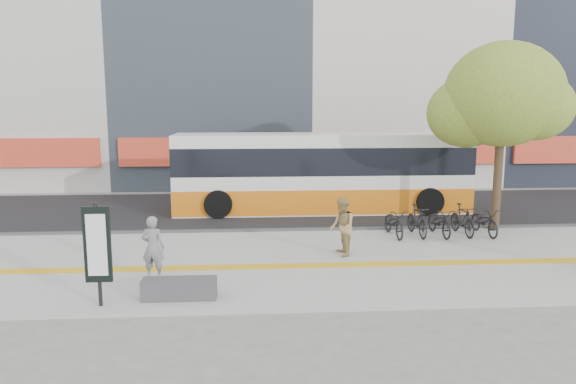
{
  "coord_description": "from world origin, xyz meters",
  "views": [
    {
      "loc": [
        -0.98,
        -12.32,
        4.22
      ],
      "look_at": [
        -0.02,
        2.0,
        1.88
      ],
      "focal_mm": 32.99,
      "sensor_mm": 36.0,
      "label": 1
    }
  ],
  "objects": [
    {
      "name": "tactile_strip",
      "position": [
        0.0,
        1.0,
        0.09
      ],
      "size": [
        40.0,
        0.45,
        0.01
      ],
      "primitive_type": "cube",
      "color": "gold",
      "rests_on": "sidewalk"
    },
    {
      "name": "curb",
      "position": [
        0.0,
        5.0,
        0.07
      ],
      "size": [
        40.0,
        0.25,
        0.14
      ],
      "primitive_type": "cube",
      "color": "#3E3E41",
      "rests_on": "ground"
    },
    {
      "name": "sidewalk",
      "position": [
        0.0,
        1.5,
        0.04
      ],
      "size": [
        40.0,
        7.0,
        0.08
      ],
      "primitive_type": "cube",
      "color": "gray",
      "rests_on": "ground"
    },
    {
      "name": "street",
      "position": [
        0.0,
        9.0,
        0.03
      ],
      "size": [
        40.0,
        8.0,
        0.06
      ],
      "primitive_type": "cube",
      "color": "black",
      "rests_on": "ground"
    },
    {
      "name": "bicycle_row",
      "position": [
        5.03,
        4.0,
        0.55
      ],
      "size": [
        3.7,
        1.75,
        1.0
      ],
      "color": "black",
      "rests_on": "sidewalk"
    },
    {
      "name": "bench",
      "position": [
        -2.6,
        -1.2,
        0.3
      ],
      "size": [
        1.6,
        0.45,
        0.45
      ],
      "primitive_type": "cube",
      "color": "#3E3E41",
      "rests_on": "sidewalk"
    },
    {
      "name": "signboard",
      "position": [
        -4.2,
        -1.51,
        1.37
      ],
      "size": [
        0.55,
        0.1,
        2.2
      ],
      "color": "black",
      "rests_on": "sidewalk"
    },
    {
      "name": "seated_woman",
      "position": [
        -3.4,
        0.2,
        0.86
      ],
      "size": [
        0.62,
        0.46,
        1.56
      ],
      "primitive_type": "imported",
      "rotation": [
        0.0,
        0.0,
        2.97
      ],
      "color": "black",
      "rests_on": "sidewalk"
    },
    {
      "name": "pedestrian_tan",
      "position": [
        1.48,
        1.9,
        0.9
      ],
      "size": [
        0.69,
        0.85,
        1.65
      ],
      "primitive_type": "imported",
      "rotation": [
        0.0,
        0.0,
        -1.48
      ],
      "color": "#9F8752",
      "rests_on": "sidewalk"
    },
    {
      "name": "street_tree",
      "position": [
        7.18,
        4.82,
        4.51
      ],
      "size": [
        4.4,
        3.8,
        6.31
      ],
      "color": "#342617",
      "rests_on": "sidewalk"
    },
    {
      "name": "bus",
      "position": [
        1.76,
        8.5,
        1.51
      ],
      "size": [
        11.59,
        2.75,
        3.09
      ],
      "color": "silver",
      "rests_on": "street"
    },
    {
      "name": "ground",
      "position": [
        0.0,
        0.0,
        0.0
      ],
      "size": [
        120.0,
        120.0,
        0.0
      ],
      "primitive_type": "plane",
      "color": "slate",
      "rests_on": "ground"
    }
  ]
}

